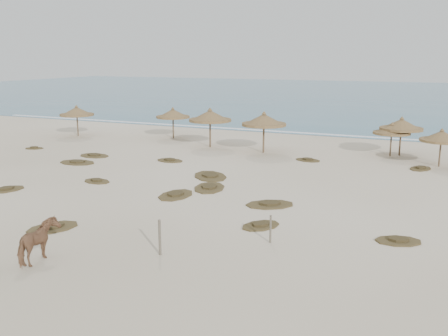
{
  "coord_description": "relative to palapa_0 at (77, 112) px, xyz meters",
  "views": [
    {
      "loc": [
        11.44,
        -18.07,
        6.88
      ],
      "look_at": [
        1.36,
        5.0,
        1.2
      ],
      "focal_mm": 40.0,
      "sensor_mm": 36.0,
      "label": 1
    }
  ],
  "objects": [
    {
      "name": "ground",
      "position": [
        17.68,
        -16.55,
        -2.11
      ],
      "size": [
        160.0,
        160.0,
        0.0
      ],
      "primitive_type": "plane",
      "color": "beige",
      "rests_on": "ground"
    },
    {
      "name": "ocean",
      "position": [
        17.68,
        58.45,
        -2.11
      ],
      "size": [
        200.0,
        100.0,
        0.01
      ],
      "primitive_type": "cube",
      "color": "#2C6786",
      "rests_on": "ground"
    },
    {
      "name": "foam_line",
      "position": [
        17.68,
        9.45,
        -2.11
      ],
      "size": [
        70.0,
        0.6,
        0.01
      ],
      "primitive_type": "cube",
      "color": "white",
      "rests_on": "ground"
    },
    {
      "name": "palapa_0",
      "position": [
        0.0,
        0.0,
        0.0
      ],
      "size": [
        3.83,
        3.83,
        2.72
      ],
      "rotation": [
        0.0,
        0.0,
        -0.42
      ],
      "color": "brown",
      "rests_on": "ground"
    },
    {
      "name": "palapa_1",
      "position": [
        8.29,
        2.27,
        -0.05
      ],
      "size": [
        3.55,
        3.55,
        2.66
      ],
      "rotation": [
        0.0,
        0.0,
        0.3
      ],
      "color": "brown",
      "rests_on": "ground"
    },
    {
      "name": "palapa_2",
      "position": [
        12.99,
        -0.34,
        0.25
      ],
      "size": [
        3.52,
        3.52,
        3.05
      ],
      "rotation": [
        0.0,
        0.0,
        0.08
      ],
      "color": "brown",
      "rests_on": "ground"
    },
    {
      "name": "palapa_3",
      "position": [
        17.5,
        -0.85,
        0.23
      ],
      "size": [
        3.42,
        3.42,
        3.02
      ],
      "rotation": [
        0.0,
        0.0,
        -0.06
      ],
      "color": "brown",
      "rests_on": "ground"
    },
    {
      "name": "palapa_4",
      "position": [
        26.65,
        1.93,
        0.05
      ],
      "size": [
        3.09,
        3.09,
        2.79
      ],
      "rotation": [
        0.0,
        0.0,
        0.04
      ],
      "color": "brown",
      "rests_on": "ground"
    },
    {
      "name": "palapa_5",
      "position": [
        26.08,
        1.43,
        -0.24
      ],
      "size": [
        2.73,
        2.73,
        2.41
      ],
      "rotation": [
        0.0,
        0.0,
        0.06
      ],
      "color": "brown",
      "rests_on": "ground"
    },
    {
      "name": "palapa_6",
      "position": [
        29.26,
        -0.8,
        -0.2
      ],
      "size": [
        3.13,
        3.13,
        2.47
      ],
      "rotation": [
        0.0,
        0.0,
        0.21
      ],
      "color": "brown",
      "rests_on": "ground"
    },
    {
      "name": "horse",
      "position": [
        16.99,
        -22.56,
        -1.39
      ],
      "size": [
        1.02,
        1.8,
        1.44
      ],
      "primitive_type": "imported",
      "rotation": [
        0.0,
        0.0,
        3.29
      ],
      "color": "brown",
      "rests_on": "ground"
    },
    {
      "name": "fence_post_near",
      "position": [
        20.44,
        -20.37,
        -1.46
      ],
      "size": [
        0.11,
        0.11,
        1.3
      ],
      "primitive_type": "cylinder",
      "rotation": [
        0.0,
        0.0,
        -0.2
      ],
      "color": "#6D6252",
      "rests_on": "ground"
    },
    {
      "name": "fence_post_far",
      "position": [
        23.64,
        -17.7,
        -1.57
      ],
      "size": [
        0.1,
        0.1,
        1.08
      ],
      "primitive_type": "cylinder",
      "rotation": [
        0.0,
        0.0,
        -0.39
      ],
      "color": "#6D6252",
      "rests_on": "ground"
    },
    {
      "name": "scrub_0",
      "position": [
        8.57,
        -16.08,
        -2.06
      ],
      "size": [
        1.83,
        2.21,
        0.16
      ],
      "rotation": [
        0.0,
        0.0,
        1.2
      ],
      "color": "brown",
      "rests_on": "ground"
    },
    {
      "name": "scrub_1",
      "position": [
        7.48,
        -9.14,
        -2.06
      ],
      "size": [
        2.52,
        1.65,
        0.16
      ],
      "rotation": [
        0.0,
        0.0,
        0.01
      ],
      "color": "brown",
      "rests_on": "ground"
    },
    {
      "name": "scrub_2",
      "position": [
        11.8,
        -12.72,
        -2.06
      ],
      "size": [
        1.81,
        1.33,
        0.16
      ],
      "rotation": [
        0.0,
        0.0,
        2.98
      ],
      "color": "brown",
      "rests_on": "ground"
    },
    {
      "name": "scrub_3",
      "position": [
        18.17,
        -11.49,
        -2.06
      ],
      "size": [
        2.18,
        2.79,
        0.16
      ],
      "rotation": [
        0.0,
        0.0,
        1.84
      ],
      "color": "brown",
      "rests_on": "ground"
    },
    {
      "name": "scrub_4",
      "position": [
        28.05,
        -15.67,
        -2.06
      ],
      "size": [
        2.04,
        1.68,
        0.16
      ],
      "rotation": [
        0.0,
        0.0,
        0.36
      ],
      "color": "brown",
      "rests_on": "ground"
    },
    {
      "name": "scrub_6",
      "position": [
        7.05,
        -6.84,
        -2.06
      ],
      "size": [
        2.42,
        1.69,
        0.16
      ],
      "rotation": [
        0.0,
        0.0,
        3.05
      ],
      "color": "brown",
      "rests_on": "ground"
    },
    {
      "name": "scrub_7",
      "position": [
        21.17,
        -2.32,
        -2.06
      ],
      "size": [
        1.94,
        1.5,
        0.16
      ],
      "rotation": [
        0.0,
        0.0,
        2.9
      ],
      "color": "brown",
      "rests_on": "ground"
    },
    {
      "name": "scrub_8",
      "position": [
        1.07,
        -6.32,
        -2.06
      ],
      "size": [
        1.61,
        1.35,
        0.16
      ],
      "rotation": [
        0.0,
        0.0,
        0.39
      ],
      "color": "brown",
      "rests_on": "ground"
    },
    {
      "name": "scrub_9",
      "position": [
        17.23,
        -13.45,
        -2.06
      ],
      "size": [
        1.58,
        2.36,
        0.16
      ],
      "rotation": [
        0.0,
        0.0,
        1.54
      ],
      "color": "brown",
      "rests_on": "ground"
    },
    {
      "name": "scrub_10",
      "position": [
        28.23,
        -2.05,
        -2.06
      ],
      "size": [
        1.64,
        2.04,
        0.16
      ],
      "rotation": [
        0.0,
        0.0,
        1.26
      ],
      "color": "brown",
      "rests_on": "ground"
    },
    {
      "name": "scrub_11",
      "position": [
        14.99,
        -19.73,
        -2.06
      ],
      "size": [
        2.22,
        2.51,
        0.16
      ],
      "rotation": [
        0.0,
        0.0,
        1.06
      ],
      "color": "brown",
      "rests_on": "ground"
    },
    {
      "name": "scrub_12",
      "position": [
        22.69,
        -16.11,
        -2.06
      ],
      "size": [
        1.9,
        2.11,
        0.16
      ],
      "rotation": [
        0.0,
        0.0,
        1.02
      ],
      "color": "brown",
      "rests_on": "ground"
    },
    {
      "name": "scrub_13",
      "position": [
        12.74,
        -6.16,
        -2.06
      ],
      "size": [
        1.99,
        1.4,
        0.16
      ],
      "rotation": [
        0.0,
        0.0,
        3.05
      ],
      "color": "brown",
      "rests_on": "ground"
    },
    {
      "name": "scrub_14",
      "position": [
        22.09,
        -13.11,
        -2.06
      ],
      "size": [
        2.77,
        2.54,
        0.16
      ],
      "rotation": [
        0.0,
        0.0,
        0.59
      ],
      "color": "brown",
      "rests_on": "ground"
    },
    {
      "name": "scrub_15",
      "position": [
        17.11,
        -9.12,
        -2.06
      ],
      "size": [
        3.17,
        3.32,
        0.16
      ],
      "rotation": [
        0.0,
        0.0,
        2.24
      ],
      "color": "brown",
      "rests_on": "ground"
    }
  ]
}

